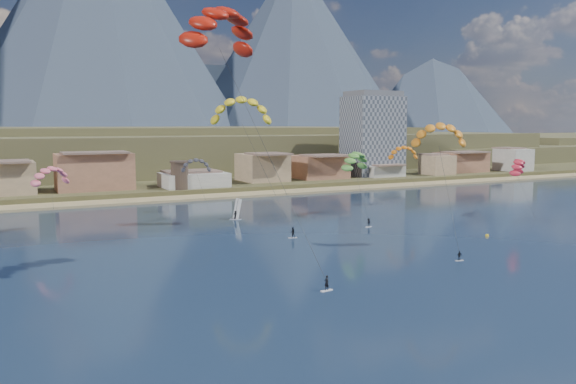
{
  "coord_description": "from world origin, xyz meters",
  "views": [
    {
      "loc": [
        -44.49,
        -55.67,
        21.52
      ],
      "look_at": [
        0.0,
        32.0,
        10.0
      ],
      "focal_mm": 36.13,
      "sensor_mm": 36.0,
      "label": 1
    }
  ],
  "objects_px": {
    "apartment_tower": "(373,134)",
    "watchtower": "(180,175)",
    "kitesurfer_orange": "(439,131)",
    "buoy": "(487,236)",
    "kitesurfer_green": "(355,159)",
    "kitesurfer_yellow": "(241,107)",
    "windsurfer": "(236,213)",
    "kitesurfer_red": "(219,23)"
  },
  "relations": [
    {
      "from": "watchtower",
      "to": "kitesurfer_red",
      "type": "bearing_deg",
      "value": -102.76
    },
    {
      "from": "apartment_tower",
      "to": "buoy",
      "type": "bearing_deg",
      "value": -113.78
    },
    {
      "from": "kitesurfer_red",
      "to": "kitesurfer_green",
      "type": "relative_size",
      "value": 2.07
    },
    {
      "from": "watchtower",
      "to": "buoy",
      "type": "xyz_separation_m",
      "value": [
        34.64,
        -88.96,
        -6.25
      ]
    },
    {
      "from": "kitesurfer_red",
      "to": "windsurfer",
      "type": "height_order",
      "value": "kitesurfer_red"
    },
    {
      "from": "kitesurfer_yellow",
      "to": "buoy",
      "type": "relative_size",
      "value": 43.89
    },
    {
      "from": "apartment_tower",
      "to": "kitesurfer_yellow",
      "type": "height_order",
      "value": "apartment_tower"
    },
    {
      "from": "kitesurfer_green",
      "to": "apartment_tower",
      "type": "bearing_deg",
      "value": 52.25
    },
    {
      "from": "apartment_tower",
      "to": "buoy",
      "type": "xyz_separation_m",
      "value": [
        -45.36,
        -102.96,
        -17.7
      ]
    },
    {
      "from": "kitesurfer_red",
      "to": "buoy",
      "type": "height_order",
      "value": "kitesurfer_red"
    },
    {
      "from": "watchtower",
      "to": "windsurfer",
      "type": "bearing_deg",
      "value": -91.47
    },
    {
      "from": "buoy",
      "to": "kitesurfer_red",
      "type": "bearing_deg",
      "value": -176.11
    },
    {
      "from": "watchtower",
      "to": "kitesurfer_orange",
      "type": "relative_size",
      "value": 0.37
    },
    {
      "from": "watchtower",
      "to": "apartment_tower",
      "type": "bearing_deg",
      "value": 9.93
    },
    {
      "from": "watchtower",
      "to": "kitesurfer_green",
      "type": "relative_size",
      "value": 0.45
    },
    {
      "from": "watchtower",
      "to": "kitesurfer_orange",
      "type": "height_order",
      "value": "kitesurfer_orange"
    },
    {
      "from": "kitesurfer_red",
      "to": "buoy",
      "type": "xyz_separation_m",
      "value": [
        55.64,
        3.78,
        -35.19
      ]
    },
    {
      "from": "kitesurfer_green",
      "to": "kitesurfer_yellow",
      "type": "bearing_deg",
      "value": -177.06
    },
    {
      "from": "kitesurfer_orange",
      "to": "windsurfer",
      "type": "relative_size",
      "value": 4.92
    },
    {
      "from": "apartment_tower",
      "to": "kitesurfer_orange",
      "type": "bearing_deg",
      "value": -119.81
    },
    {
      "from": "kitesurfer_yellow",
      "to": "kitesurfer_orange",
      "type": "relative_size",
      "value": 1.29
    },
    {
      "from": "kitesurfer_red",
      "to": "kitesurfer_yellow",
      "type": "bearing_deg",
      "value": 63.48
    },
    {
      "from": "apartment_tower",
      "to": "kitesurfer_yellow",
      "type": "relative_size",
      "value": 1.06
    },
    {
      "from": "kitesurfer_green",
      "to": "buoy",
      "type": "relative_size",
      "value": 28.0
    },
    {
      "from": "kitesurfer_orange",
      "to": "buoy",
      "type": "relative_size",
      "value": 34.05
    },
    {
      "from": "kitesurfer_green",
      "to": "buoy",
      "type": "distance_m",
      "value": 36.81
    },
    {
      "from": "kitesurfer_yellow",
      "to": "buoy",
      "type": "bearing_deg",
      "value": -39.84
    },
    {
      "from": "watchtower",
      "to": "buoy",
      "type": "height_order",
      "value": "watchtower"
    },
    {
      "from": "kitesurfer_yellow",
      "to": "kitesurfer_green",
      "type": "bearing_deg",
      "value": 2.94
    },
    {
      "from": "kitesurfer_red",
      "to": "windsurfer",
      "type": "distance_m",
      "value": 59.01
    },
    {
      "from": "kitesurfer_orange",
      "to": "kitesurfer_green",
      "type": "relative_size",
      "value": 1.22
    },
    {
      "from": "kitesurfer_green",
      "to": "buoy",
      "type": "bearing_deg",
      "value": -75.34
    },
    {
      "from": "kitesurfer_yellow",
      "to": "kitesurfer_green",
      "type": "distance_m",
      "value": 31.54
    },
    {
      "from": "watchtower",
      "to": "kitesurfer_red",
      "type": "distance_m",
      "value": 99.4
    },
    {
      "from": "windsurfer",
      "to": "kitesurfer_yellow",
      "type": "bearing_deg",
      "value": -103.38
    },
    {
      "from": "kitesurfer_orange",
      "to": "buoy",
      "type": "xyz_separation_m",
      "value": [
        15.35,
        3.01,
        -20.18
      ]
    },
    {
      "from": "apartment_tower",
      "to": "windsurfer",
      "type": "bearing_deg",
      "value": -142.39
    },
    {
      "from": "windsurfer",
      "to": "buoy",
      "type": "relative_size",
      "value": 6.92
    },
    {
      "from": "windsurfer",
      "to": "kitesurfer_red",
      "type": "bearing_deg",
      "value": -114.11
    },
    {
      "from": "apartment_tower",
      "to": "watchtower",
      "type": "height_order",
      "value": "apartment_tower"
    },
    {
      "from": "kitesurfer_red",
      "to": "kitesurfer_yellow",
      "type": "distance_m",
      "value": 40.89
    },
    {
      "from": "apartment_tower",
      "to": "buoy",
      "type": "distance_m",
      "value": 113.9
    }
  ]
}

